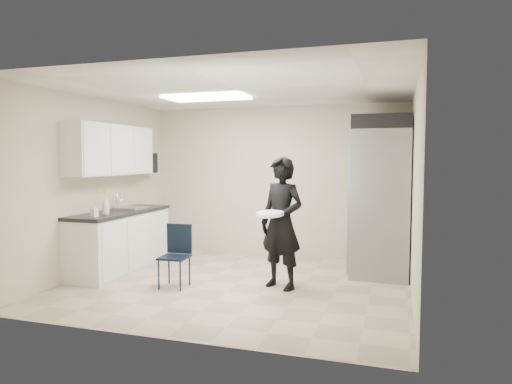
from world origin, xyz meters
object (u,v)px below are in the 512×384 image
(lower_counter, at_px, (121,242))
(commercial_fridge, at_px, (381,202))
(folding_chair, at_px, (174,257))
(man_tuxedo, at_px, (282,223))

(lower_counter, bearing_deg, commercial_fridge, 15.88)
(commercial_fridge, distance_m, folding_chair, 3.13)
(lower_counter, distance_m, man_tuxedo, 2.62)
(lower_counter, bearing_deg, folding_chair, -26.51)
(folding_chair, height_order, man_tuxedo, man_tuxedo)
(commercial_fridge, bearing_deg, lower_counter, -164.12)
(lower_counter, bearing_deg, man_tuxedo, -4.69)
(man_tuxedo, bearing_deg, folding_chair, -141.40)
(lower_counter, distance_m, folding_chair, 1.36)
(commercial_fridge, relative_size, man_tuxedo, 1.22)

